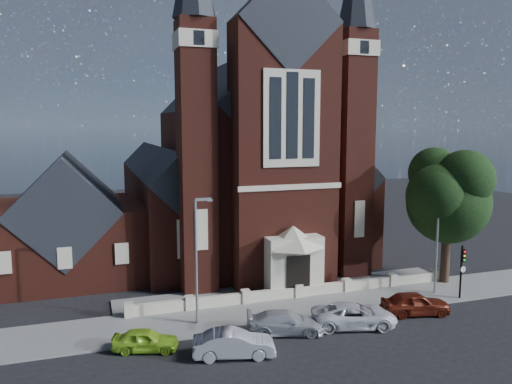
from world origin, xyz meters
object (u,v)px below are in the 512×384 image
Objects in this scene: street_tree at (452,197)px; car_silver_b at (285,323)px; street_lamp_right at (438,234)px; car_white_suv at (354,315)px; traffic_signal at (462,265)px; street_lamp_left at (197,254)px; car_dark_red at (415,303)px; car_lime_van at (145,340)px; parish_hall at (67,228)px; church at (234,168)px; car_silver_a at (234,344)px.

street_tree is 17.64m from car_silver_b.
street_lamp_right is 10.23m from car_white_suv.
street_lamp_right is at bearing 120.01° from traffic_signal.
street_lamp_right is at bearing 0.00° from street_lamp_left.
car_white_suv is at bearing -78.43° from car_silver_b.
car_silver_b is 1.04× the size of car_dark_red.
street_lamp_right is 2.21× the size of car_lime_van.
car_lime_van is 0.69× the size of car_white_suv.
street_lamp_right reaches higher than car_silver_b.
parish_hall is at bearing 151.78° from street_lamp_right.
car_lime_van is at bearing 101.48° from car_dark_red.
church is 25.62m from car_lime_van.
parish_hall reaches higher than street_lamp_right.
street_lamp_right is 1.82× the size of car_silver_a.
car_silver_a is at bearing -79.77° from street_lamp_left.
car_silver_b is (-13.30, -2.99, -3.92)m from street_lamp_right.
car_dark_red is at bearing -73.46° from car_lime_van.
church is 7.45× the size of car_silver_b.
street_tree is 2.92× the size of car_lime_van.
street_lamp_left is (-20.51, -1.71, -2.36)m from street_tree.
car_dark_red is at bearing -74.32° from church.
street_tree is 1.32× the size of street_lamp_left.
car_silver_b is at bearing -167.32° from street_lamp_right.
street_tree is 20.71m from street_lamp_left.
car_lime_van is (-21.58, -2.68, -3.97)m from street_lamp_right.
car_dark_red is (13.15, 2.04, 0.03)m from car_silver_a.
car_white_suv is at bearing -45.26° from parish_hall.
traffic_signal is 22.60m from car_lime_van.
street_lamp_left is 18.00m from street_lamp_right.
car_dark_red is at bearing -37.39° from parish_hall.
car_silver_a reaches higher than car_lime_van.
parish_hall reaches higher than car_lime_van.
church is at bearing 118.04° from street_lamp_right.
car_white_suv is (17.26, -17.42, -3.27)m from parish_hall.
car_silver_a is (-19.61, -6.67, -6.22)m from street_tree.
traffic_signal is 1.09× the size of car_lime_van.
church reaches higher than car_silver_b.
car_silver_b is (-3.21, -21.93, -7.51)m from church.
car_silver_b is at bearing 102.72° from car_dark_red.
car_lime_van is at bearing -172.93° from street_lamp_right.
car_silver_b is 9.34m from car_dark_red.
street_lamp_right is 2.02× the size of traffic_signal.
car_white_suv is (12.75, -0.74, 0.11)m from car_lime_van.
street_lamp_right is at bearing -53.79° from car_white_suv.
street_tree is at bearing -56.42° from car_silver_b.
car_silver_b is at bearing -49.76° from car_silver_a.
parish_hall is 1.51× the size of street_lamp_right.
parish_hall is 31.20m from traffic_signal.
traffic_signal is at bearing -66.47° from car_silver_a.
street_lamp_left reaches higher than car_lime_van.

